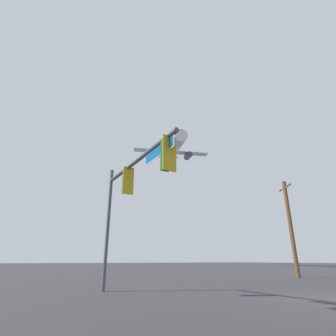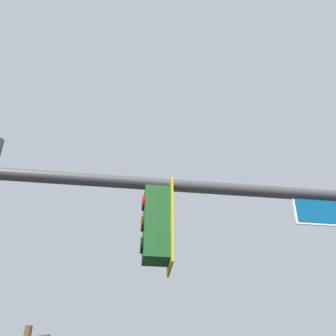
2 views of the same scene
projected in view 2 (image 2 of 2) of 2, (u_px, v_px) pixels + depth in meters
signal_pole_near at (208, 241)px, 6.41m from camera, size 6.92×0.67×6.15m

